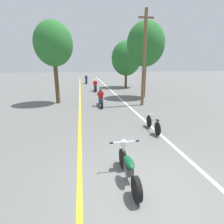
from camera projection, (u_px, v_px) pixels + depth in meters
name	position (u px, v px, depth m)	size (l,w,h in m)	color
ground_plane	(142.00, 184.00, 4.81)	(120.00, 120.00, 0.00)	#60605E
lane_stripe_center	(80.00, 99.00, 16.09)	(0.14, 48.00, 0.01)	yellow
lane_stripe_edge	(119.00, 98.00, 16.71)	(0.14, 48.00, 0.01)	white
utility_pole	(144.00, 59.00, 12.86)	(1.10, 0.24, 6.85)	brown
roadside_tree_right_near	(146.00, 44.00, 15.67)	(3.43, 3.09, 6.81)	#513A23
roadside_tree_right_far	(126.00, 58.00, 22.71)	(3.85, 3.47, 5.98)	#513A23
roadside_tree_left	(53.00, 44.00, 13.25)	(2.92, 2.63, 6.28)	#513A23
motorcycle_foreground	(128.00, 166.00, 4.89)	(0.90, 2.04, 0.98)	black
motorcycle_rider_lead	(101.00, 100.00, 13.32)	(0.50, 2.08, 1.32)	black
motorcycle_rider_mid	(95.00, 87.00, 20.41)	(0.50, 2.05, 1.38)	black
motorcycle_rider_far	(86.00, 80.00, 28.06)	(0.50, 2.13, 1.34)	black
bicycle_parked	(153.00, 124.00, 8.46)	(0.44, 1.68, 0.74)	black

